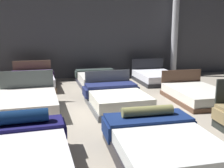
% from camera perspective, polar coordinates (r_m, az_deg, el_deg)
% --- Properties ---
extents(ground_plane, '(18.00, 18.00, 0.02)m').
position_cam_1_polar(ground_plane, '(6.70, 2.31, -6.18)').
color(ground_plane, gray).
extents(showroom_back_wall, '(18.00, 0.06, 3.50)m').
position_cam_1_polar(showroom_back_wall, '(11.23, -4.54, 10.34)').
color(showroom_back_wall, '#47474C').
rests_on(showroom_back_wall, ground_plane).
extents(bed_0, '(1.65, 2.01, 0.81)m').
position_cam_1_polar(bed_0, '(4.10, -20.46, -14.91)').
color(bed_0, '#987352').
rests_on(bed_0, ground_plane).
extents(bed_1, '(1.64, 2.13, 0.68)m').
position_cam_1_polar(bed_1, '(4.45, 10.65, -12.74)').
color(bed_1, black).
rests_on(bed_1, ground_plane).
extents(bed_3, '(1.61, 2.07, 0.93)m').
position_cam_1_polar(bed_3, '(6.86, -18.14, -4.27)').
color(bed_3, '#505956').
rests_on(bed_3, ground_plane).
extents(bed_4, '(1.58, 2.05, 0.86)m').
position_cam_1_polar(bed_4, '(7.02, 0.90, -3.17)').
color(bed_4, '#4B4E54').
rests_on(bed_4, ground_plane).
extents(bed_5, '(1.49, 2.15, 0.76)m').
position_cam_1_polar(bed_5, '(8.01, 18.10, -2.24)').
color(bed_5, brown).
rests_on(bed_5, ground_plane).
extents(bed_6, '(1.64, 2.11, 0.88)m').
position_cam_1_polar(bed_6, '(9.62, -16.94, 0.50)').
color(bed_6, brown).
rests_on(bed_6, ground_plane).
extents(bed_7, '(1.59, 2.11, 0.48)m').
position_cam_1_polar(bed_7, '(9.79, -2.91, 1.06)').
color(bed_7, '#2C2C39').
rests_on(bed_7, ground_plane).
extents(bed_8, '(1.49, 2.00, 0.82)m').
position_cam_1_polar(bed_8, '(10.42, 9.63, 1.48)').
color(bed_8, black).
rests_on(bed_8, ground_plane).
extents(support_pillar, '(0.28, 0.28, 3.50)m').
position_cam_1_polar(support_pillar, '(11.89, 13.51, 10.15)').
color(support_pillar, silver).
rests_on(support_pillar, ground_plane).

